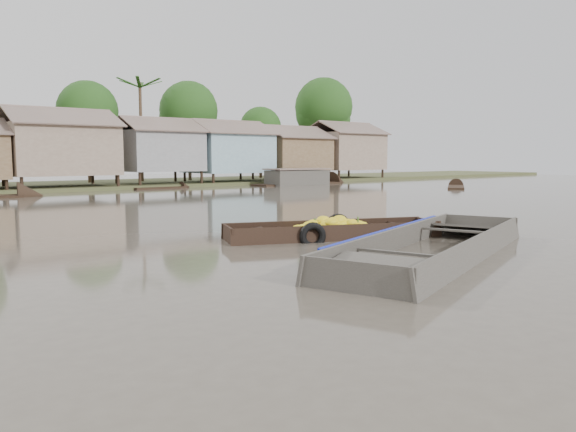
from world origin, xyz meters
TOP-DOWN VIEW (x-y plane):
  - ground at (0.00, 0.00)m, footprint 120.00×120.00m
  - riverbank at (3.03, 31.86)m, footprint 120.00×12.47m
  - banana_boat at (1.36, 2.37)m, footprint 5.98×3.49m
  - viewer_boat at (1.23, -1.10)m, footprint 8.53×4.76m
  - distant_boats at (12.22, 24.68)m, footprint 48.13×14.72m

SIDE VIEW (x-z plane):
  - ground at x=0.00m, z-range 0.00..0.00m
  - viewer_boat at x=1.23m, z-range -0.26..0.41m
  - banana_boat at x=1.36m, z-range -0.24..0.59m
  - distant_boats at x=12.22m, z-range -0.47..0.91m
  - riverbank at x=3.03m, z-range -2.04..8.18m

